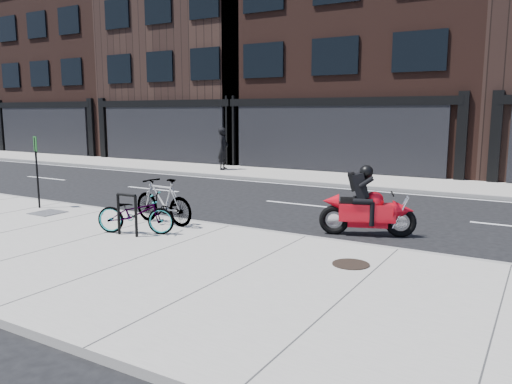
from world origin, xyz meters
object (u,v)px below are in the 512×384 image
Objects in this scene: sign_post at (37,166)px; manhole_cover at (351,264)px; pedestrian at (223,149)px; bike_rack at (127,211)px; bicycle_rear at (163,201)px; bicycle_front at (136,213)px; utility_grate at (48,213)px; motorcycle at (372,207)px.

manhole_cover is at bearing 16.72° from sign_post.
pedestrian is at bearing 132.81° from manhole_cover.
pedestrian reaches higher than bike_rack.
bicycle_rear is at bearing 94.32° from bike_rack.
bicycle_front is 4.60m from sign_post.
bike_rack is 1.41× the size of manhole_cover.
sign_post reaches higher than pedestrian.
manhole_cover and utility_grate have the same top height.
bicycle_rear is 2.81× the size of manhole_cover.
bicycle_rear is at bearing -177.11° from motorcycle.
bike_rack is 12.68m from pedestrian.
sign_post reaches higher than motorcycle.
bike_rack is at bearing -169.72° from pedestrian.
motorcycle is at bearing 35.80° from bike_rack.
bike_rack is at bearing -11.01° from utility_grate.
motorcycle is at bearing 17.11° from utility_grate.
sign_post is (0.86, -10.46, 0.22)m from pedestrian.
bicycle_front is at bearing 84.13° from bike_rack.
manhole_cover is at bearing 86.09° from bicycle_rear.
motorcycle is (4.40, 2.96, 0.07)m from bicycle_front.
bicycle_front reaches higher than manhole_cover.
sign_post is at bearing -81.53° from bicycle_rear.
bicycle_front is at bearing -166.01° from motorcycle.
manhole_cover is 8.56m from utility_grate.
pedestrian is (-9.73, 8.32, 0.44)m from motorcycle.
bicycle_rear reaches higher than manhole_cover.
sign_post is (-4.47, 0.82, 0.74)m from bicycle_front.
utility_grate is at bearing -75.29° from bicycle_rear.
utility_grate is at bearing 59.55° from bicycle_front.
bicycle_rear is (-0.10, 1.29, 0.01)m from bike_rack.
pedestrian is at bearing 98.80° from utility_grate.
bicycle_front is at bearing -169.18° from pedestrian.
manhole_cover is (0.51, -2.72, -0.52)m from motorcycle.
utility_grate is (-8.56, 0.24, 0.00)m from manhole_cover.
bike_rack is 1.24× the size of utility_grate.
manhole_cover is at bearing -1.63° from utility_grate.
bike_rack reaches higher than utility_grate.
bicycle_rear is 0.95× the size of pedestrian.
manhole_cover is 9.46m from sign_post.
pedestrian is (-5.21, 10.22, 0.42)m from bicycle_rear.
motorcycle is 9.14m from sign_post.
pedestrian reaches higher than manhole_cover.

